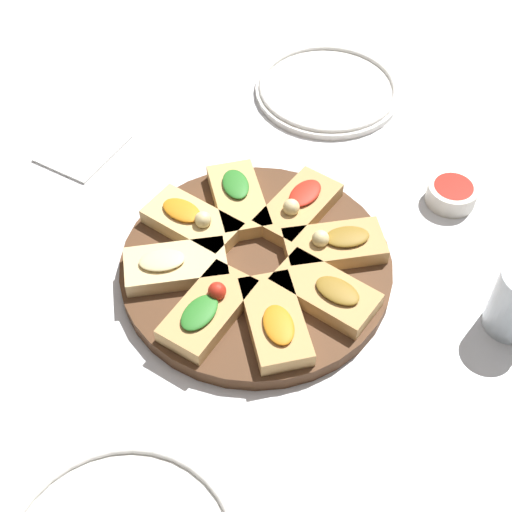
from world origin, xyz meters
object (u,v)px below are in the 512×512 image
serving_board (256,267)px  plate_left (328,89)px  dipping_bowl (452,193)px  napkin_stack (82,147)px

serving_board → plate_left: size_ratio=1.48×
plate_left → dipping_bowl: 0.29m
plate_left → dipping_bowl: dipping_bowl is taller
serving_board → napkin_stack: serving_board is taller
serving_board → dipping_bowl: dipping_bowl is taller
plate_left → napkin_stack: size_ratio=2.02×
napkin_stack → serving_board: bearing=82.1°
plate_left → napkin_stack: plate_left is taller
napkin_stack → dipping_bowl: 0.55m
serving_board → napkin_stack: size_ratio=3.00×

